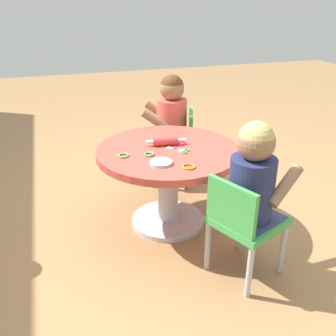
{
  "coord_description": "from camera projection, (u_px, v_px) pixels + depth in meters",
  "views": [
    {
      "loc": [
        -1.87,
        0.61,
        1.28
      ],
      "look_at": [
        0.0,
        0.0,
        0.37
      ],
      "focal_mm": 40.1,
      "sensor_mm": 36.0,
      "label": 1
    }
  ],
  "objects": [
    {
      "name": "ground_plane",
      "position": [
        168.0,
        222.0,
        2.32
      ],
      "size": [
        10.0,
        10.0,
        0.0
      ],
      "primitive_type": "plane",
      "color": "#9E7247"
    },
    {
      "name": "rolling_pin",
      "position": [
        166.0,
        141.0,
        2.15
      ],
      "size": [
        0.07,
        0.23,
        0.05
      ],
      "color": "#D83F3F",
      "rests_on": "craft_table"
    },
    {
      "name": "cookie_cutter_1",
      "position": [
        124.0,
        156.0,
        2.01
      ],
      "size": [
        0.06,
        0.06,
        0.01
      ],
      "primitive_type": "torus",
      "color": "#4CB259",
      "rests_on": "craft_table"
    },
    {
      "name": "craft_scissors",
      "position": [
        181.0,
        150.0,
        2.08
      ],
      "size": [
        0.13,
        0.13,
        0.01
      ],
      "color": "silver",
      "rests_on": "craft_table"
    },
    {
      "name": "cookie_cutter_2",
      "position": [
        149.0,
        154.0,
        2.02
      ],
      "size": [
        0.06,
        0.06,
        0.01
      ],
      "primitive_type": "torus",
      "color": "#4CB259",
      "rests_on": "craft_table"
    },
    {
      "name": "child_chair_left",
      "position": [
        243.0,
        221.0,
        1.77
      ],
      "size": [
        0.39,
        0.39,
        0.54
      ],
      "color": "#B7B7BC",
      "rests_on": "ground"
    },
    {
      "name": "child_chair_right",
      "position": [
        176.0,
        142.0,
        2.72
      ],
      "size": [
        0.39,
        0.39,
        0.54
      ],
      "color": "#B7B7BC",
      "rests_on": "ground"
    },
    {
      "name": "playdough_blob_0",
      "position": [
        161.0,
        163.0,
        1.92
      ],
      "size": [
        0.12,
        0.12,
        0.01
      ],
      "primitive_type": "cylinder",
      "color": "#8CCCF2",
      "rests_on": "craft_table"
    },
    {
      "name": "seated_child_right",
      "position": [
        171.0,
        112.0,
        2.62
      ],
      "size": [
        0.37,
        0.42,
        0.51
      ],
      "color": "#3F4772",
      "rests_on": "ground"
    },
    {
      "name": "craft_table",
      "position": [
        168.0,
        169.0,
        2.17
      ],
      "size": [
        0.81,
        0.81,
        0.49
      ],
      "color": "silver",
      "rests_on": "ground"
    },
    {
      "name": "seated_child_left",
      "position": [
        253.0,
        176.0,
        1.7
      ],
      "size": [
        0.38,
        0.42,
        0.51
      ],
      "color": "#3F4772",
      "rests_on": "ground"
    },
    {
      "name": "cookie_cutter_0",
      "position": [
        181.0,
        143.0,
        2.18
      ],
      "size": [
        0.06,
        0.06,
        0.01
      ],
      "primitive_type": "torus",
      "color": "#D83FA5",
      "rests_on": "craft_table"
    },
    {
      "name": "cookie_cutter_3",
      "position": [
        189.0,
        167.0,
        1.88
      ],
      "size": [
        0.07,
        0.07,
        0.01
      ],
      "primitive_type": "torus",
      "color": "orange",
      "rests_on": "craft_table"
    }
  ]
}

